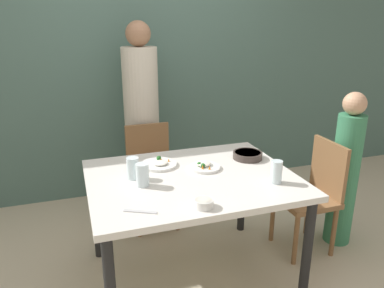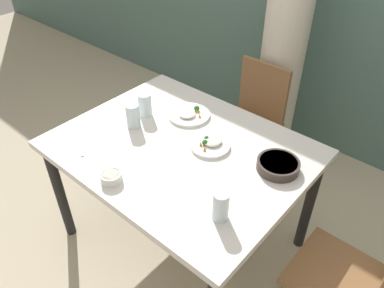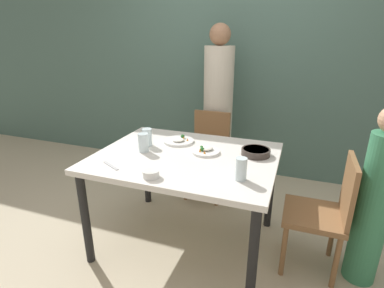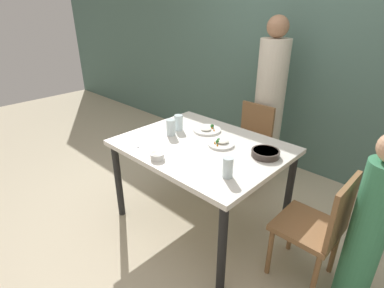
% 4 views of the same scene
% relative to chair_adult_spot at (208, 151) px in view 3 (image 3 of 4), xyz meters
% --- Properties ---
extents(ground_plane, '(10.00, 10.00, 0.00)m').
position_rel_chair_adult_spot_xyz_m(ground_plane, '(0.09, -0.85, -0.47)').
color(ground_plane, beige).
extents(wall_back, '(10.00, 0.06, 2.70)m').
position_rel_chair_adult_spot_xyz_m(wall_back, '(0.09, 0.71, 0.88)').
color(wall_back, '#4C6B60').
rests_on(wall_back, ground_plane).
extents(dining_table, '(1.31, 1.03, 0.77)m').
position_rel_chair_adult_spot_xyz_m(dining_table, '(0.09, -0.85, 0.21)').
color(dining_table, silver).
rests_on(dining_table, ground_plane).
extents(chair_adult_spot, '(0.40, 0.40, 0.86)m').
position_rel_chair_adult_spot_xyz_m(chair_adult_spot, '(0.00, 0.00, 0.00)').
color(chair_adult_spot, brown).
rests_on(chair_adult_spot, ground_plane).
extents(chair_child_spot, '(0.40, 0.40, 0.86)m').
position_rel_chair_adult_spot_xyz_m(chair_child_spot, '(1.08, -0.79, 0.00)').
color(chair_child_spot, brown).
rests_on(chair_child_spot, ground_plane).
extents(person_adult, '(0.31, 0.31, 1.71)m').
position_rel_chair_adult_spot_xyz_m(person_adult, '(0.00, 0.33, 0.33)').
color(person_adult, beige).
rests_on(person_adult, ground_plane).
extents(person_child, '(0.21, 0.21, 1.22)m').
position_rel_chair_adult_spot_xyz_m(person_child, '(1.35, -0.79, 0.12)').
color(person_child, '#387F56').
rests_on(person_child, ground_plane).
extents(bowl_curry, '(0.21, 0.21, 0.05)m').
position_rel_chair_adult_spot_xyz_m(bowl_curry, '(0.57, -0.68, 0.32)').
color(bowl_curry, '#3D332D').
rests_on(bowl_curry, dining_table).
extents(plate_rice_adult, '(0.21, 0.21, 0.05)m').
position_rel_chair_adult_spot_xyz_m(plate_rice_adult, '(0.21, -0.75, 0.31)').
color(plate_rice_adult, white).
rests_on(plate_rice_adult, dining_table).
extents(plate_rice_child, '(0.25, 0.25, 0.05)m').
position_rel_chair_adult_spot_xyz_m(plate_rice_child, '(-0.07, -0.61, 0.31)').
color(plate_rice_child, white).
rests_on(plate_rice_child, dining_table).
extents(bowl_rice_small, '(0.10, 0.10, 0.05)m').
position_rel_chair_adult_spot_xyz_m(bowl_rice_small, '(0.02, -1.27, 0.32)').
color(bowl_rice_small, white).
rests_on(bowl_rice_small, dining_table).
extents(glass_water_tall, '(0.08, 0.08, 0.14)m').
position_rel_chair_adult_spot_xyz_m(glass_water_tall, '(-0.24, -0.89, 0.36)').
color(glass_water_tall, silver).
rests_on(glass_water_tall, dining_table).
extents(glass_water_short, '(0.08, 0.08, 0.14)m').
position_rel_chair_adult_spot_xyz_m(glass_water_short, '(-0.28, -0.77, 0.36)').
color(glass_water_short, silver).
rests_on(glass_water_short, dining_table).
extents(glass_water_center, '(0.07, 0.07, 0.14)m').
position_rel_chair_adult_spot_xyz_m(glass_water_center, '(0.54, -1.11, 0.37)').
color(glass_water_center, silver).
rests_on(glass_water_center, dining_table).
extents(fork_steel, '(0.17, 0.10, 0.01)m').
position_rel_chair_adult_spot_xyz_m(fork_steel, '(-0.32, -1.21, 0.30)').
color(fork_steel, silver).
rests_on(fork_steel, dining_table).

